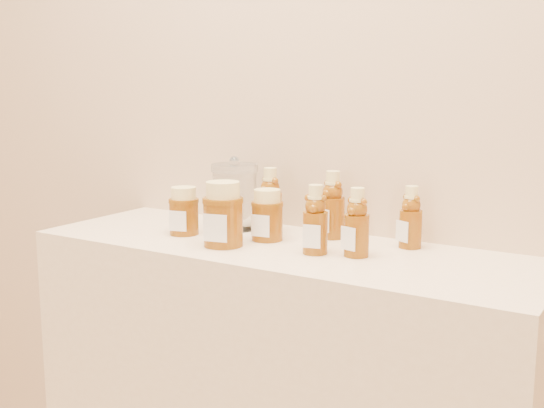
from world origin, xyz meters
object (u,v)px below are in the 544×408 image
Objects in this scene: glass_canister at (235,194)px; bear_bottle_back_left at (270,196)px; honey_jar_left at (184,211)px; bear_bottle_front_left at (315,215)px.

bear_bottle_back_left is at bearing 8.51° from glass_canister.
honey_jar_left is 0.65× the size of glass_canister.
bear_bottle_back_left reaches higher than honey_jar_left.
glass_canister reaches higher than bear_bottle_front_left.
bear_bottle_back_left reaches higher than bear_bottle_front_left.
bear_bottle_front_left is 0.95× the size of glass_canister.
glass_canister is (-0.30, 0.12, 0.00)m from bear_bottle_front_left.
bear_bottle_back_left is 0.24m from bear_bottle_front_left.
honey_jar_left is (-0.37, 0.00, -0.03)m from bear_bottle_front_left.
bear_bottle_front_left is 0.32m from glass_canister.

